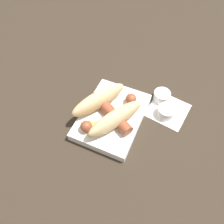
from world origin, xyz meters
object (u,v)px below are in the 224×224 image
object	(u,v)px
sausage	(110,112)
condiment_cup_far	(162,96)
food_tray	(112,117)
condiment_cup_near	(166,112)
bread_roll	(107,109)

from	to	relation	value
sausage	condiment_cup_far	xyz separation A→B (m)	(-0.14, 0.12, -0.03)
sausage	condiment_cup_far	distance (m)	0.18
food_tray	condiment_cup_near	size ratio (longest dim) A/B	4.37
condiment_cup_near	condiment_cup_far	xyz separation A→B (m)	(-0.05, -0.03, 0.00)
condiment_cup_far	sausage	bearing A→B (deg)	-40.16
bread_roll	sausage	distance (m)	0.02
food_tray	bread_roll	size ratio (longest dim) A/B	1.06
food_tray	condiment_cup_far	distance (m)	0.17
bread_roll	condiment_cup_near	size ratio (longest dim) A/B	4.11
condiment_cup_near	condiment_cup_far	distance (m)	0.06
sausage	condiment_cup_far	world-z (taller)	sausage
food_tray	sausage	size ratio (longest dim) A/B	1.34
bread_roll	condiment_cup_near	world-z (taller)	bread_roll
bread_roll	food_tray	bearing A→B (deg)	125.96
sausage	condiment_cup_near	bearing A→B (deg)	120.50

